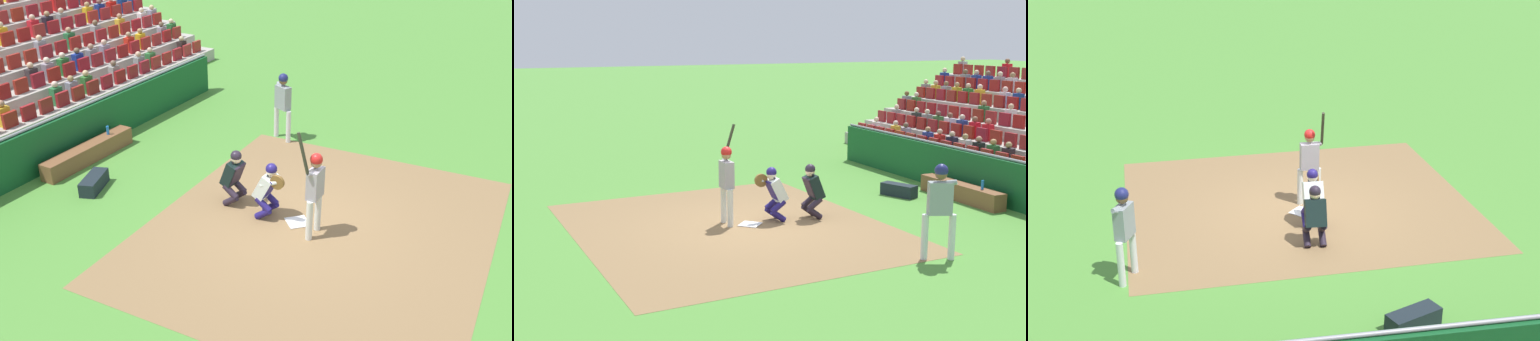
# 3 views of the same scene
# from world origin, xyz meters

# --- Properties ---
(ground_plane) EXTENTS (160.00, 160.00, 0.00)m
(ground_plane) POSITION_xyz_m (0.00, 0.00, 0.00)
(ground_plane) COLOR #4C8B35
(infield_dirt_patch) EXTENTS (7.92, 6.79, 0.01)m
(infield_dirt_patch) POSITION_xyz_m (0.00, 0.50, 0.00)
(infield_dirt_patch) COLOR olive
(infield_dirt_patch) RESTS_ON ground_plane
(home_plate_marker) EXTENTS (0.62, 0.62, 0.02)m
(home_plate_marker) POSITION_xyz_m (0.00, 0.00, 0.02)
(home_plate_marker) COLOR white
(home_plate_marker) RESTS_ON infield_dirt_patch
(batter_at_plate) EXTENTS (0.57, 0.44, 2.24)m
(batter_at_plate) POSITION_xyz_m (0.26, 0.45, 1.10)
(batter_at_plate) COLOR silver
(batter_at_plate) RESTS_ON ground_plane
(catcher_crouching) EXTENTS (0.47, 0.71, 1.28)m
(catcher_crouching) POSITION_xyz_m (0.11, -0.64, 0.71)
(catcher_crouching) COLOR navy
(catcher_crouching) RESTS_ON ground_plane
(home_plate_umpire) EXTENTS (0.48, 0.48, 1.30)m
(home_plate_umpire) POSITION_xyz_m (-0.05, -1.55, 0.71)
(home_plate_umpire) COLOR #271D2B
(home_plate_umpire) RESTS_ON ground_plane
(dugout_wall) EXTENTS (12.36, 0.24, 1.24)m
(dugout_wall) POSITION_xyz_m (0.00, -6.41, 0.59)
(dugout_wall) COLOR #134F24
(dugout_wall) RESTS_ON ground_plane
(dugout_bench) EXTENTS (2.83, 0.40, 0.44)m
(dugout_bench) POSITION_xyz_m (-0.12, -5.86, 0.22)
(dugout_bench) COLOR brown
(dugout_bench) RESTS_ON ground_plane
(water_bottle_on_bench) EXTENTS (0.07, 0.07, 0.23)m
(water_bottle_on_bench) POSITION_xyz_m (-0.88, -5.87, 0.55)
(water_bottle_on_bench) COLOR blue
(water_bottle_on_bench) RESTS_ON dugout_bench
(equipment_duffel_bag) EXTENTS (1.01, 0.68, 0.32)m
(equipment_duffel_bag) POSITION_xyz_m (0.94, -4.69, 0.16)
(equipment_duffel_bag) COLOR black
(equipment_duffel_bag) RESTS_ON ground_plane
(on_deck_batter) EXTENTS (0.40, 0.64, 1.85)m
(on_deck_batter) POSITION_xyz_m (-3.73, -2.26, 1.14)
(on_deck_batter) COLOR silver
(on_deck_batter) RESTS_ON ground_plane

